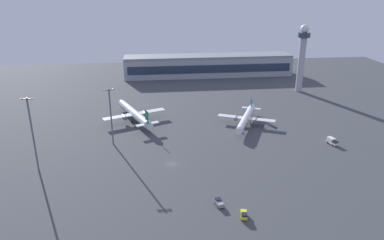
% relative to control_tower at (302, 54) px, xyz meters
% --- Properties ---
extents(ground_plane, '(416.00, 416.00, 0.00)m').
position_rel_control_tower_xyz_m(ground_plane, '(-94.01, -97.34, -25.82)').
color(ground_plane, '#424449').
extents(terminal_building, '(132.50, 22.40, 16.40)m').
position_rel_control_tower_xyz_m(terminal_building, '(-55.07, 52.10, -17.72)').
color(terminal_building, '#9EA3AD').
rests_on(terminal_building, ground).
extents(control_tower, '(8.00, 8.00, 45.10)m').
position_rel_control_tower_xyz_m(control_tower, '(0.00, 0.00, 0.00)').
color(control_tower, '#A8A8B2').
rests_on(control_tower, ground).
extents(airplane_near_gate, '(29.06, 36.77, 10.03)m').
position_rel_control_tower_xyz_m(airplane_near_gate, '(-52.27, -57.88, -22.02)').
color(airplane_near_gate, white).
rests_on(airplane_near_gate, ground).
extents(airplane_taxiway_distant, '(33.65, 42.65, 11.47)m').
position_rel_control_tower_xyz_m(airplane_taxiway_distant, '(-110.91, -45.43, -21.48)').
color(airplane_taxiway_distant, white).
rests_on(airplane_taxiway_distant, ground).
extents(catering_truck, '(3.72, 6.06, 3.05)m').
position_rel_control_tower_xyz_m(catering_truck, '(-18.50, -86.68, -24.24)').
color(catering_truck, white).
rests_on(catering_truck, ground).
extents(cargo_loader, '(2.72, 4.44, 2.25)m').
position_rel_control_tower_xyz_m(cargo_loader, '(-80.04, -129.62, -24.64)').
color(cargo_loader, gray).
rests_on(cargo_loader, ground).
extents(baggage_tractor, '(2.67, 4.43, 2.25)m').
position_rel_control_tower_xyz_m(baggage_tractor, '(-73.38, -137.17, -24.64)').
color(baggage_tractor, yellow).
rests_on(baggage_tractor, ground).
extents(apron_light_west, '(4.80, 0.90, 30.67)m').
position_rel_control_tower_xyz_m(apron_light_west, '(-147.67, -96.65, -8.58)').
color(apron_light_west, slate).
rests_on(apron_light_west, ground).
extents(apron_light_central, '(4.80, 0.90, 26.86)m').
position_rel_control_tower_xyz_m(apron_light_central, '(-119.92, -74.54, -10.53)').
color(apron_light_central, slate).
rests_on(apron_light_central, ground).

